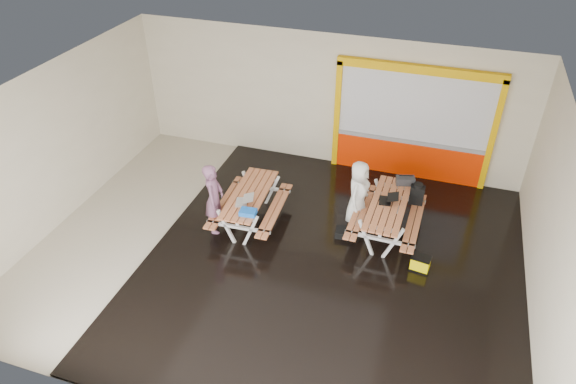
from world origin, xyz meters
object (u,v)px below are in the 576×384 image
(person_right, at_px, (358,193))
(fluke_bag, at_px, (420,264))
(picnic_table_left, at_px, (250,201))
(blue_pouch, at_px, (248,212))
(toolbox, at_px, (405,181))
(person_left, at_px, (214,199))
(backpack, at_px, (417,194))
(laptop_right, at_px, (388,199))
(laptop_left, at_px, (244,201))
(dark_case, at_px, (345,233))
(picnic_table_right, at_px, (388,211))

(person_right, bearing_deg, fluke_bag, -117.23)
(picnic_table_left, relative_size, person_right, 1.42)
(blue_pouch, height_order, toolbox, toolbox)
(person_left, distance_m, backpack, 4.46)
(laptop_right, bearing_deg, blue_pouch, -153.69)
(person_left, height_order, laptop_left, person_left)
(person_right, distance_m, laptop_right, 0.66)
(laptop_right, distance_m, dark_case, 1.18)
(toolbox, relative_size, fluke_bag, 1.07)
(laptop_right, bearing_deg, backpack, 46.53)
(picnic_table_right, bearing_deg, backpack, 51.19)
(picnic_table_left, distance_m, laptop_left, 0.44)
(picnic_table_left, distance_m, person_left, 0.82)
(blue_pouch, xyz_separation_m, backpack, (3.24, 1.92, -0.11))
(person_left, xyz_separation_m, person_right, (2.90, 1.17, 0.01))
(picnic_table_right, distance_m, laptop_left, 3.09)
(laptop_left, relative_size, dark_case, 1.11)
(toolbox, height_order, fluke_bag, toolbox)
(person_left, bearing_deg, person_right, -79.42)
(person_left, height_order, laptop_right, person_left)
(person_left, bearing_deg, dark_case, -88.49)
(laptop_left, bearing_deg, person_left, -170.06)
(person_left, xyz_separation_m, backpack, (4.13, 1.68, -0.10))
(picnic_table_left, distance_m, picnic_table_right, 3.01)
(blue_pouch, xyz_separation_m, dark_case, (1.91, 0.87, -0.75))
(person_left, relative_size, dark_case, 3.94)
(person_right, relative_size, blue_pouch, 4.43)
(person_left, relative_size, fluke_bag, 3.98)
(laptop_left, xyz_separation_m, dark_case, (2.14, 0.52, -0.75))
(person_left, distance_m, blue_pouch, 0.91)
(dark_case, bearing_deg, laptop_left, -166.34)
(picnic_table_left, xyz_separation_m, picnic_table_right, (2.96, 0.55, 0.01))
(backpack, distance_m, fluke_bag, 1.75)
(laptop_left, height_order, toolbox, toolbox)
(backpack, height_order, dark_case, backpack)
(laptop_right, height_order, fluke_bag, laptop_right)
(laptop_right, relative_size, dark_case, 1.04)
(person_right, relative_size, dark_case, 3.57)
(laptop_right, height_order, backpack, backpack)
(person_left, height_order, dark_case, person_left)
(laptop_left, bearing_deg, person_right, 25.02)
(backpack, bearing_deg, laptop_right, -133.47)
(picnic_table_right, height_order, person_left, person_left)
(person_left, bearing_deg, toolbox, -75.12)
(laptop_right, height_order, dark_case, laptop_right)
(blue_pouch, relative_size, backpack, 0.65)
(picnic_table_left, relative_size, picnic_table_right, 0.99)
(person_left, bearing_deg, picnic_table_left, -64.58)
(toolbox, xyz_separation_m, backpack, (0.30, -0.20, -0.17))
(person_left, distance_m, fluke_bag, 4.50)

